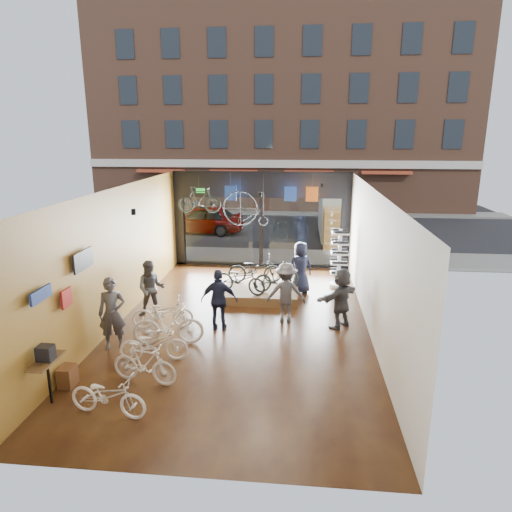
# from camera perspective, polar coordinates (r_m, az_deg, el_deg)

# --- Properties ---
(ground_plane) EXTENTS (7.00, 12.00, 0.04)m
(ground_plane) POSITION_cam_1_polar(r_m,az_deg,el_deg) (13.06, -1.75, -8.60)
(ground_plane) COLOR black
(ground_plane) RESTS_ON ground
(ceiling) EXTENTS (7.00, 12.00, 0.04)m
(ceiling) POSITION_cam_1_polar(r_m,az_deg,el_deg) (12.05, -1.90, 8.38)
(ceiling) COLOR black
(ceiling) RESTS_ON ground
(wall_left) EXTENTS (0.04, 12.00, 3.80)m
(wall_left) POSITION_cam_1_polar(r_m,az_deg,el_deg) (13.33, -16.99, -0.03)
(wall_left) COLOR #A4752A
(wall_left) RESTS_ON ground
(wall_right) EXTENTS (0.04, 12.00, 3.80)m
(wall_right) POSITION_cam_1_polar(r_m,az_deg,el_deg) (12.47, 14.44, -0.87)
(wall_right) COLOR beige
(wall_right) RESTS_ON ground
(wall_back) EXTENTS (7.00, 0.04, 3.80)m
(wall_back) POSITION_cam_1_polar(r_m,az_deg,el_deg) (6.90, -8.56, -13.80)
(wall_back) COLOR beige
(wall_back) RESTS_ON ground
(storefront) EXTENTS (7.00, 0.26, 3.80)m
(storefront) POSITION_cam_1_polar(r_m,az_deg,el_deg) (18.24, 0.65, 4.55)
(storefront) COLOR black
(storefront) RESTS_ON ground
(exit_sign) EXTENTS (0.35, 0.06, 0.18)m
(exit_sign) POSITION_cam_1_polar(r_m,az_deg,el_deg) (18.32, -6.95, 8.12)
(exit_sign) COLOR #198C26
(exit_sign) RESTS_ON storefront
(street_road) EXTENTS (30.00, 18.00, 0.02)m
(street_road) POSITION_cam_1_polar(r_m,az_deg,el_deg) (27.41, 2.32, 4.01)
(street_road) COLOR black
(street_road) RESTS_ON ground
(sidewalk_near) EXTENTS (30.00, 2.40, 0.12)m
(sidewalk_near) POSITION_cam_1_polar(r_m,az_deg,el_deg) (19.81, 0.95, -0.07)
(sidewalk_near) COLOR slate
(sidewalk_near) RESTS_ON ground
(sidewalk_far) EXTENTS (30.00, 2.00, 0.12)m
(sidewalk_far) POSITION_cam_1_polar(r_m,az_deg,el_deg) (31.33, 2.77, 5.52)
(sidewalk_far) COLOR slate
(sidewalk_far) RESTS_ON ground
(opposite_building) EXTENTS (26.00, 5.00, 14.00)m
(opposite_building) POSITION_cam_1_polar(r_m,az_deg,el_deg) (33.45, 3.17, 18.04)
(opposite_building) COLOR brown
(opposite_building) RESTS_ON ground
(street_car) EXTENTS (4.51, 1.82, 1.54)m
(street_car) POSITION_cam_1_polar(r_m,az_deg,el_deg) (24.86, -6.87, 4.60)
(street_car) COLOR gray
(street_car) RESTS_ON street_road
(box_truck) EXTENTS (2.35, 7.04, 2.77)m
(box_truck) POSITION_cam_1_polar(r_m,az_deg,el_deg) (23.28, 11.01, 5.27)
(box_truck) COLOR silver
(box_truck) RESTS_ON street_road
(floor_bike_0) EXTENTS (1.64, 0.77, 0.83)m
(floor_bike_0) POSITION_cam_1_polar(r_m,az_deg,el_deg) (9.46, -18.01, -16.24)
(floor_bike_0) COLOR beige
(floor_bike_0) RESTS_ON ground_plane
(floor_bike_1) EXTENTS (1.55, 0.70, 0.90)m
(floor_bike_1) POSITION_cam_1_polar(r_m,az_deg,el_deg) (10.31, -13.78, -12.92)
(floor_bike_1) COLOR beige
(floor_bike_1) RESTS_ON ground_plane
(floor_bike_2) EXTENTS (1.68, 0.82, 0.84)m
(floor_bike_2) POSITION_cam_1_polar(r_m,az_deg,el_deg) (11.20, -12.65, -10.68)
(floor_bike_2) COLOR beige
(floor_bike_2) RESTS_ON ground_plane
(floor_bike_3) EXTENTS (1.85, 0.80, 1.08)m
(floor_bike_3) POSITION_cam_1_polar(r_m,az_deg,el_deg) (11.88, -10.92, -8.43)
(floor_bike_3) COLOR beige
(floor_bike_3) RESTS_ON ground_plane
(floor_bike_4) EXTENTS (1.75, 0.90, 0.88)m
(floor_bike_4) POSITION_cam_1_polar(r_m,az_deg,el_deg) (12.92, -11.58, -6.99)
(floor_bike_4) COLOR beige
(floor_bike_4) RESTS_ON ground_plane
(display_platform) EXTENTS (2.40, 1.80, 0.30)m
(display_platform) POSITION_cam_1_polar(r_m,az_deg,el_deg) (15.03, 0.63, -4.66)
(display_platform) COLOR #4C2D1C
(display_platform) RESTS_ON ground_plane
(display_bike_left) EXTENTS (1.84, 1.21, 0.91)m
(display_bike_left) POSITION_cam_1_polar(r_m,az_deg,el_deg) (14.48, -1.92, -2.90)
(display_bike_left) COLOR black
(display_bike_left) RESTS_ON display_platform
(display_bike_mid) EXTENTS (1.61, 1.12, 0.95)m
(display_bike_mid) POSITION_cam_1_polar(r_m,az_deg,el_deg) (14.67, 2.58, -2.60)
(display_bike_mid) COLOR black
(display_bike_mid) RESTS_ON display_platform
(display_bike_right) EXTENTS (1.88, 0.80, 0.96)m
(display_bike_right) POSITION_cam_1_polar(r_m,az_deg,el_deg) (15.47, -0.14, -1.64)
(display_bike_right) COLOR black
(display_bike_right) RESTS_ON display_platform
(customer_0) EXTENTS (0.76, 0.59, 1.84)m
(customer_0) POSITION_cam_1_polar(r_m,az_deg,el_deg) (11.89, -17.53, -6.86)
(customer_0) COLOR #3F3F44
(customer_0) RESTS_ON ground_plane
(customer_1) EXTENTS (0.93, 0.78, 1.69)m
(customer_1) POSITION_cam_1_polar(r_m,az_deg,el_deg) (13.68, -12.96, -4.00)
(customer_1) COLOR #3F3F44
(customer_1) RESTS_ON ground_plane
(customer_2) EXTENTS (1.01, 0.45, 1.71)m
(customer_2) POSITION_cam_1_polar(r_m,az_deg,el_deg) (12.45, -4.62, -5.52)
(customer_2) COLOR #161C33
(customer_2) RESTS_ON ground_plane
(customer_3) EXTENTS (1.16, 0.71, 1.73)m
(customer_3) POSITION_cam_1_polar(r_m,az_deg,el_deg) (12.95, 3.74, -4.61)
(customer_3) COLOR #3F3F44
(customer_3) RESTS_ON ground_plane
(customer_4) EXTENTS (1.00, 0.83, 1.76)m
(customer_4) POSITION_cam_1_polar(r_m,az_deg,el_deg) (15.34, 5.58, -1.47)
(customer_4) COLOR #161C33
(customer_4) RESTS_ON ground_plane
(customer_5) EXTENTS (1.44, 1.51, 1.70)m
(customer_5) POSITION_cam_1_polar(r_m,az_deg,el_deg) (12.79, 10.57, -5.18)
(customer_5) COLOR #3F3F44
(customer_5) RESTS_ON ground_plane
(sunglasses_rack) EXTENTS (0.73, 0.66, 2.06)m
(sunglasses_rack) POSITION_cam_1_polar(r_m,az_deg,el_deg) (16.13, 10.38, -0.26)
(sunglasses_rack) COLOR white
(sunglasses_rack) RESTS_ON ground_plane
(wall_merch) EXTENTS (0.40, 2.40, 2.60)m
(wall_merch) POSITION_cam_1_polar(r_m,az_deg,el_deg) (10.48, -23.32, -8.17)
(wall_merch) COLOR navy
(wall_merch) RESTS_ON wall_left
(penny_farthing) EXTENTS (1.62, 0.06, 1.29)m
(penny_farthing) POSITION_cam_1_polar(r_m,az_deg,el_deg) (16.92, -1.06, 5.79)
(penny_farthing) COLOR black
(penny_farthing) RESTS_ON ceiling
(hung_bike) EXTENTS (1.58, 0.46, 0.95)m
(hung_bike) POSITION_cam_1_polar(r_m,az_deg,el_deg) (16.64, -7.12, 7.00)
(hung_bike) COLOR black
(hung_bike) RESTS_ON ceiling
(jersey_left) EXTENTS (0.45, 0.03, 0.55)m
(jersey_left) POSITION_cam_1_polar(r_m,az_deg,el_deg) (17.41, -3.19, 7.85)
(jersey_left) COLOR #1E3F99
(jersey_left) RESTS_ON ceiling
(jersey_mid) EXTENTS (0.45, 0.03, 0.55)m
(jersey_mid) POSITION_cam_1_polar(r_m,az_deg,el_deg) (17.21, 4.33, 7.75)
(jersey_mid) COLOR #1E3F99
(jersey_mid) RESTS_ON ceiling
(jersey_right) EXTENTS (0.45, 0.03, 0.55)m
(jersey_right) POSITION_cam_1_polar(r_m,az_deg,el_deg) (17.20, 7.02, 7.68)
(jersey_right) COLOR #CC5919
(jersey_right) RESTS_ON ceiling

